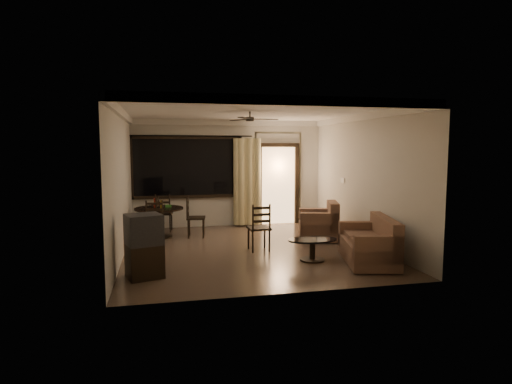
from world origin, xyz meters
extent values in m
plane|color=#7F6651|center=(0.00, 0.00, 0.00)|extent=(5.50, 5.50, 0.00)
plane|color=beige|center=(0.00, 2.75, 1.40)|extent=(5.00, 0.00, 5.00)
plane|color=beige|center=(0.00, -2.75, 1.40)|extent=(5.00, 0.00, 5.00)
plane|color=beige|center=(-2.50, 0.00, 1.40)|extent=(0.00, 5.50, 5.50)
plane|color=beige|center=(2.50, 0.00, 1.40)|extent=(0.00, 5.50, 5.50)
plane|color=white|center=(0.00, 0.00, 2.80)|extent=(5.50, 5.50, 0.00)
cube|color=black|center=(-1.10, 2.72, 1.57)|extent=(2.70, 0.04, 1.45)
cylinder|color=black|center=(-1.00, 2.63, 2.38)|extent=(3.20, 0.03, 0.03)
cube|color=#FFC684|center=(1.35, 2.71, 1.05)|extent=(0.91, 0.03, 2.08)
cube|color=white|center=(2.48, 1.05, 1.30)|extent=(0.02, 0.18, 0.12)
cylinder|color=black|center=(0.00, 0.00, 2.74)|extent=(0.03, 0.03, 0.12)
cylinder|color=black|center=(0.00, 0.00, 2.65)|extent=(0.16, 0.16, 0.08)
cylinder|color=black|center=(-1.83, 1.57, 0.68)|extent=(1.11, 1.11, 0.04)
cylinder|color=black|center=(-1.83, 1.57, 0.34)|extent=(0.11, 0.11, 0.65)
cylinder|color=black|center=(-1.83, 1.57, 0.01)|extent=(0.56, 0.56, 0.03)
cylinder|color=maroon|center=(-1.91, 1.63, 0.81)|extent=(0.06, 0.06, 0.22)
cylinder|color=#C28E14|center=(-1.76, 1.51, 0.79)|extent=(0.06, 0.06, 0.18)
cube|color=#2B8126|center=(-1.61, 1.65, 0.72)|extent=(0.14, 0.10, 0.05)
cube|color=black|center=(-2.05, 1.69, 0.45)|extent=(0.47, 0.47, 0.04)
cube|color=black|center=(-0.99, 1.45, 0.45)|extent=(0.47, 0.47, 0.04)
cube|color=black|center=(-1.95, 0.73, 0.45)|extent=(0.47, 0.47, 0.04)
cube|color=tan|center=(-1.98, 0.50, 0.55)|extent=(0.29, 0.12, 0.32)
cube|color=black|center=(-1.72, 2.30, 0.45)|extent=(0.47, 0.47, 0.04)
cube|color=black|center=(-2.05, -1.52, 0.27)|extent=(0.65, 0.62, 0.54)
cube|color=black|center=(-2.05, -1.52, 0.79)|extent=(0.65, 0.62, 0.48)
cube|color=black|center=(-1.79, -1.44, 0.79)|extent=(0.13, 0.38, 0.33)
cube|color=#492B22|center=(1.88, -1.49, 0.21)|extent=(1.14, 1.67, 0.38)
cube|color=#492B22|center=(2.18, -1.56, 0.52)|extent=(0.54, 1.52, 0.62)
cube|color=#492B22|center=(1.72, -2.14, 0.40)|extent=(0.83, 0.36, 0.48)
cube|color=#492B22|center=(2.03, -0.83, 0.40)|extent=(0.83, 0.36, 0.48)
cube|color=#492B22|center=(1.83, -1.47, 0.43)|extent=(0.87, 1.43, 0.11)
cube|color=#492B22|center=(1.69, 0.54, 0.22)|extent=(1.04, 1.04, 0.40)
cube|color=#492B22|center=(2.00, 0.45, 0.55)|extent=(0.42, 0.87, 0.65)
cube|color=#492B22|center=(1.60, 0.22, 0.42)|extent=(0.86, 0.41, 0.50)
cube|color=#492B22|center=(1.78, 0.86, 0.42)|extent=(0.86, 0.41, 0.50)
cube|color=#492B22|center=(1.64, 0.56, 0.45)|extent=(0.75, 0.78, 0.12)
ellipsoid|color=navy|center=(1.64, 0.56, 0.56)|extent=(0.36, 0.30, 0.11)
ellipsoid|color=black|center=(0.94, -1.13, 0.39)|extent=(0.93, 0.56, 0.03)
cylinder|color=black|center=(0.94, -1.13, 0.20)|extent=(0.10, 0.10, 0.37)
cylinder|color=black|center=(0.94, -1.13, 0.02)|extent=(0.45, 0.45, 0.03)
cube|color=black|center=(0.15, -0.15, 0.46)|extent=(0.45, 0.45, 0.04)
camera|label=1|loc=(-1.75, -8.46, 2.09)|focal=30.00mm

